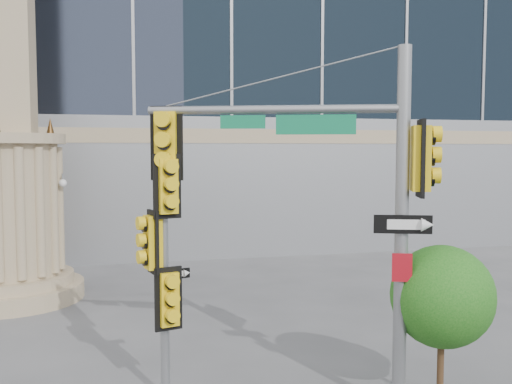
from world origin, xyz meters
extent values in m
cylinder|color=tan|center=(-6.00, 9.00, 0.25)|extent=(4.40, 4.40, 0.50)
cylinder|color=tan|center=(-6.00, 9.00, 0.65)|extent=(3.80, 3.80, 0.30)
cylinder|color=tan|center=(-6.00, 9.00, 2.80)|extent=(3.00, 3.00, 4.00)
cylinder|color=tan|center=(-6.00, 9.00, 4.95)|extent=(3.50, 3.50, 0.30)
cone|color=#472D14|center=(-4.70, 9.00, 5.35)|extent=(0.24, 0.24, 0.50)
cylinder|color=slate|center=(2.01, -0.75, 3.19)|extent=(0.23, 0.23, 6.37)
cylinder|color=slate|center=(-0.08, 0.04, 5.31)|extent=(4.23, 1.71, 0.15)
cube|color=#0D734A|center=(0.61, -0.24, 5.05)|extent=(1.31, 0.53, 0.34)
cube|color=yellow|center=(-1.87, 0.71, 4.73)|extent=(0.65, 0.48, 1.33)
cube|color=yellow|center=(2.28, -0.85, 4.46)|extent=(0.48, 0.65, 1.33)
cube|color=black|center=(1.95, -0.88, 3.35)|extent=(0.93, 0.37, 0.32)
cube|color=#A20F1A|center=(1.95, -0.88, 2.60)|extent=(0.33, 0.15, 0.49)
cylinder|color=slate|center=(-1.94, 0.74, 2.31)|extent=(0.17, 0.17, 4.61)
cube|color=yellow|center=(-1.89, 0.55, 3.97)|extent=(0.56, 0.38, 1.15)
cube|color=yellow|center=(-2.14, 0.69, 2.95)|extent=(0.38, 0.56, 1.15)
cube|color=yellow|center=(-1.89, 0.55, 1.94)|extent=(0.56, 0.38, 1.15)
cube|color=black|center=(-1.75, 0.68, 2.35)|extent=(0.56, 0.17, 0.18)
cylinder|color=#382314|center=(2.85, -0.71, 0.78)|extent=(0.12, 0.12, 1.57)
sphere|color=#165713|center=(2.85, -0.71, 2.00)|extent=(1.83, 1.83, 1.83)
sphere|color=#165713|center=(3.24, -0.49, 1.74)|extent=(1.13, 1.13, 1.13)
sphere|color=#165713|center=(2.54, -0.93, 1.79)|extent=(0.96, 0.96, 0.96)
camera|label=1|loc=(-2.77, -9.61, 4.60)|focal=40.00mm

